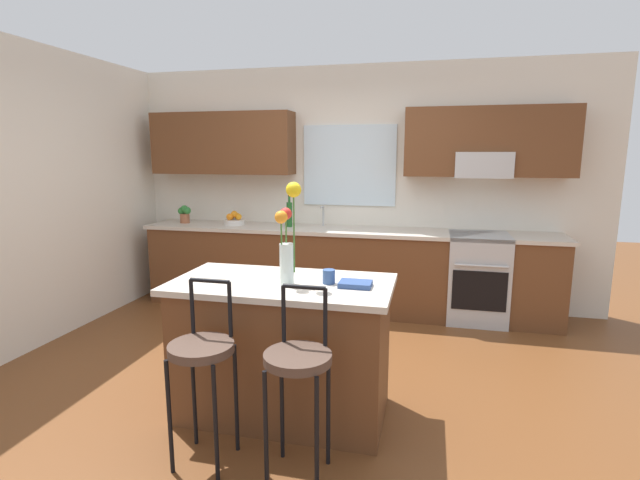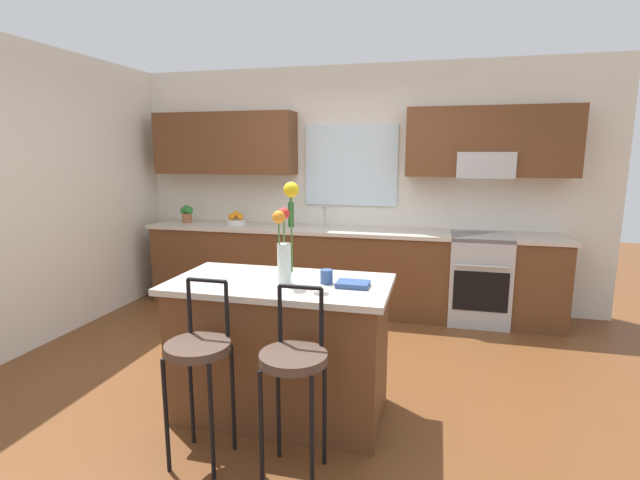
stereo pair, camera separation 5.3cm
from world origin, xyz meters
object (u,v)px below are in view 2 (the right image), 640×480
object	(u,v)px
cookbook	(353,284)
flower_vase	(285,236)
oven_range	(479,278)
bottle_olive_oil	(291,214)
fruit_bowl_oranges	(236,220)
potted_plant_small	(187,213)
mug_ceramic	(327,277)
bar_stool_near	(199,355)
bar_stool_middle	(294,366)
kitchen_island	(281,347)

from	to	relation	value
cookbook	flower_vase	bearing A→B (deg)	-174.78
oven_range	bottle_olive_oil	bearing A→B (deg)	179.31
fruit_bowl_oranges	potted_plant_small	xyz separation A→B (m)	(-0.63, -0.00, 0.06)
mug_ceramic	bottle_olive_oil	distance (m)	2.39
bar_stool_near	cookbook	distance (m)	1.00
mug_ceramic	bar_stool_middle	bearing A→B (deg)	-92.91
bar_stool_middle	fruit_bowl_oranges	distance (m)	3.24
kitchen_island	mug_ceramic	distance (m)	0.59
kitchen_island	bar_stool_near	distance (m)	0.67
oven_range	cookbook	size ratio (longest dim) A/B	4.60
bar_stool_middle	potted_plant_small	size ratio (longest dim) A/B	4.90
kitchen_island	cookbook	distance (m)	0.68
bar_stool_middle	bottle_olive_oil	distance (m)	2.98
potted_plant_small	bar_stool_near	bearing A→B (deg)	-59.52
oven_range	bar_stool_middle	size ratio (longest dim) A/B	0.88
potted_plant_small	oven_range	bearing A→B (deg)	-0.43
oven_range	fruit_bowl_oranges	world-z (taller)	fruit_bowl_oranges
bar_stool_near	fruit_bowl_oranges	world-z (taller)	fruit_bowl_oranges
mug_ceramic	potted_plant_small	distance (m)	3.14
flower_vase	bottle_olive_oil	xyz separation A→B (m)	(-0.68, 2.27, -0.16)
flower_vase	oven_range	bearing A→B (deg)	58.75
flower_vase	potted_plant_small	world-z (taller)	flower_vase
bar_stool_near	mug_ceramic	world-z (taller)	bar_stool_near
kitchen_island	flower_vase	size ratio (longest dim) A/B	2.21
bar_stool_middle	fruit_bowl_oranges	bearing A→B (deg)	119.16
mug_ceramic	potted_plant_small	world-z (taller)	potted_plant_small
potted_plant_small	mug_ceramic	bearing A→B (deg)	-44.56
mug_ceramic	fruit_bowl_oranges	xyz separation A→B (m)	(-1.60, 2.20, 0.01)
bar_stool_near	bar_stool_middle	bearing A→B (deg)	0.00
bar_stool_near	bar_stool_middle	xyz separation A→B (m)	(0.55, 0.00, 0.00)
bar_stool_near	fruit_bowl_oranges	xyz separation A→B (m)	(-1.02, 2.81, 0.34)
kitchen_island	potted_plant_small	size ratio (longest dim) A/B	6.72
kitchen_island	bottle_olive_oil	bearing A→B (deg)	105.75
bar_stool_middle	potted_plant_small	distance (m)	3.60
bar_stool_near	fruit_bowl_oranges	size ratio (longest dim) A/B	4.34
flower_vase	mug_ceramic	world-z (taller)	flower_vase
bottle_olive_oil	cookbook	bearing A→B (deg)	-63.60
bar_stool_near	flower_vase	bearing A→B (deg)	58.46
oven_range	kitchen_island	size ratio (longest dim) A/B	0.64
bar_stool_middle	bottle_olive_oil	size ratio (longest dim) A/B	2.90
oven_range	flower_vase	xyz separation A→B (m)	(-1.36, -2.25, 0.77)
bar_stool_near	cookbook	bearing A→B (deg)	37.39
fruit_bowl_oranges	bottle_olive_oil	size ratio (longest dim) A/B	0.67
bar_stool_near	bottle_olive_oil	distance (m)	2.87
flower_vase	mug_ceramic	bearing A→B (deg)	15.73
cookbook	fruit_bowl_oranges	bearing A→B (deg)	128.49
bar_stool_middle	mug_ceramic	size ratio (longest dim) A/B	11.58
bar_stool_near	potted_plant_small	world-z (taller)	potted_plant_small
bottle_olive_oil	potted_plant_small	size ratio (longest dim) A/B	1.69
bottle_olive_oil	mug_ceramic	bearing A→B (deg)	-67.05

